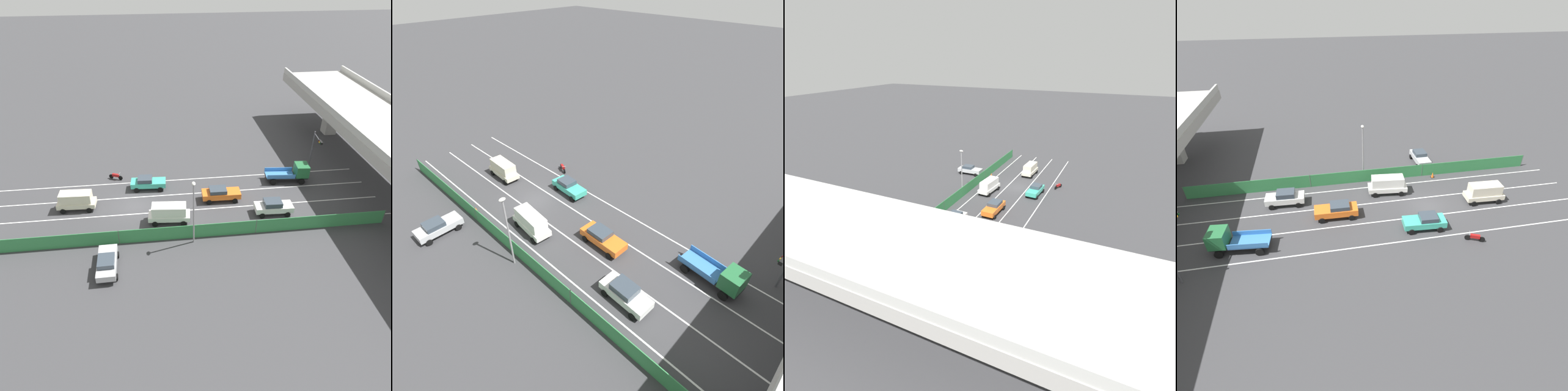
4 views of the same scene
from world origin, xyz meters
The scene contains 17 objects.
ground_plane centered at (0.00, 0.00, 0.00)m, with size 300.00×300.00×0.00m, color #38383A.
lane_line_left_edge centered at (-5.20, 5.74, 0.00)m, with size 0.14×47.49×0.01m, color silver.
lane_line_mid_left centered at (-1.73, 5.74, 0.00)m, with size 0.14×47.49×0.01m, color silver.
lane_line_mid_right centered at (1.73, 5.74, 0.00)m, with size 0.14×47.49×0.01m, color silver.
lane_line_right_edge centered at (5.20, 5.74, 0.00)m, with size 0.14×47.49×0.01m, color silver.
green_fence centered at (6.69, 5.74, 0.84)m, with size 0.10×43.59×1.67m.
car_taxi_orange centered at (0.02, 10.31, 0.92)m, with size 2.10×4.66×1.65m.
car_hatchback_white centered at (3.43, 15.86, 0.94)m, with size 2.11×4.38×1.72m.
car_van_cream centered at (-0.17, -6.69, 1.25)m, with size 2.13×4.46×2.21m.
car_van_white centered at (3.57, 3.89, 1.24)m, with size 2.29×4.74×2.20m.
car_taxi_teal centered at (-3.60, 1.62, 0.90)m, with size 2.17×4.45×1.63m.
flatbed_truck_blue centered at (-3.23, 20.59, 1.22)m, with size 2.62×5.57×2.36m.
motorcycle centered at (-6.41, -2.58, 0.46)m, with size 0.94×1.83×0.93m.
parked_wagon_silver centered at (10.33, -2.44, 0.89)m, with size 4.46×2.05×1.61m.
traffic_light centered at (-5.50, 23.97, 3.77)m, with size 3.20×0.66×5.32m.
street_lamp centered at (7.35, 6.20, 4.43)m, with size 0.60×0.36×7.32m.
traffic_cone centered at (6.05, -2.79, 0.34)m, with size 0.47×0.47×0.73m.
Camera 1 is at (36.76, 2.78, 25.81)m, focal length 34.16 mm.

